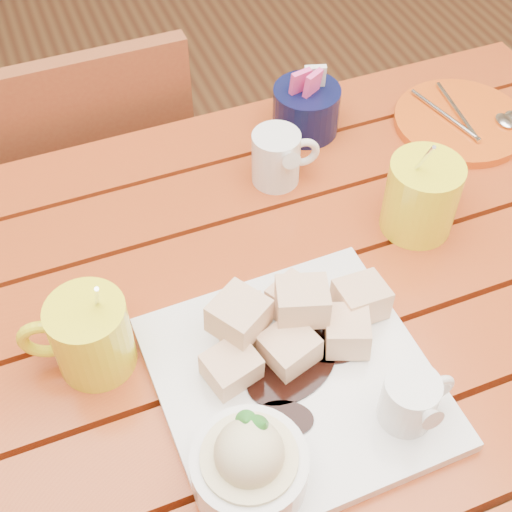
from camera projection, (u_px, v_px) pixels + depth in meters
name	position (u px, v px, depth m)	size (l,w,h in m)	color
table	(266.00, 369.00, 0.93)	(1.20, 0.79, 0.75)	maroon
dessert_plate	(289.00, 391.00, 0.75)	(0.29, 0.29, 0.12)	white
coffee_mug_left	(89.00, 335.00, 0.77)	(0.12, 0.09, 0.15)	yellow
coffee_mug_right	(423.00, 194.00, 0.91)	(0.13, 0.09, 0.16)	yellow
cream_pitcher	(278.00, 157.00, 0.97)	(0.10, 0.08, 0.08)	white
sugar_caddy	(306.00, 109.00, 1.05)	(0.10, 0.10, 0.11)	black
orange_saucer	(462.00, 121.00, 1.08)	(0.20, 0.20, 0.02)	#D44F12
chair_far	(81.00, 203.00, 1.35)	(0.40, 0.40, 0.86)	brown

